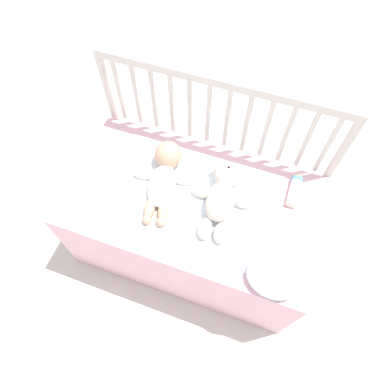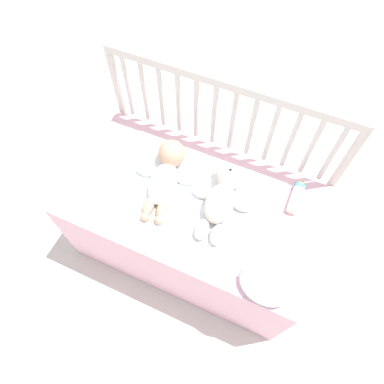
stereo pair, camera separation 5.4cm
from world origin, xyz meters
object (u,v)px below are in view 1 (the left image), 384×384
object	(u,v)px
teddy_bear	(222,195)
baby_bottle	(295,189)
baby	(164,176)
small_pillow	(273,278)

from	to	relation	value
teddy_bear	baby_bottle	distance (m)	0.31
baby	baby_bottle	bearing A→B (deg)	14.15
teddy_bear	baby_bottle	bearing A→B (deg)	27.53
teddy_bear	small_pillow	xyz separation A→B (m)	(0.27, -0.26, -0.02)
small_pillow	baby_bottle	size ratio (longest dim) A/B	1.24
teddy_bear	small_pillow	world-z (taller)	teddy_bear
baby	baby_bottle	world-z (taller)	baby
small_pillow	baby	bearing A→B (deg)	153.31
small_pillow	baby_bottle	bearing A→B (deg)	89.57
small_pillow	baby_bottle	world-z (taller)	small_pillow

